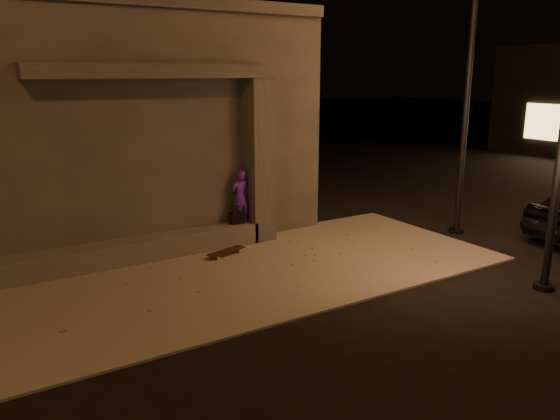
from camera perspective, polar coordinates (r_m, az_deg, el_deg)
ground at (r=8.77m, az=0.51°, el=-11.12°), size 120.00×120.00×0.00m
sidewalk at (r=10.37m, az=-5.45°, el=-6.96°), size 11.00×4.40×0.04m
building at (r=13.63m, az=-18.14°, el=8.67°), size 9.00×5.10×5.22m
ledge at (r=11.35m, az=-16.29°, el=-4.29°), size 6.00×0.55×0.45m
column at (r=12.17m, az=-2.16°, el=5.14°), size 0.55×0.55×3.60m
canopy at (r=11.15m, az=-12.56°, el=14.01°), size 5.00×0.70×0.28m
skateboarder at (r=12.08m, az=-4.19°, el=1.39°), size 0.46×0.33×1.19m
backpack at (r=12.14m, az=-4.57°, el=-0.73°), size 0.32×0.22×0.43m
skateboard at (r=11.48m, az=-5.64°, el=-4.32°), size 0.92×0.47×0.10m
street_lamp_2 at (r=13.35m, az=19.38°, el=16.26°), size 0.36×0.36×7.83m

